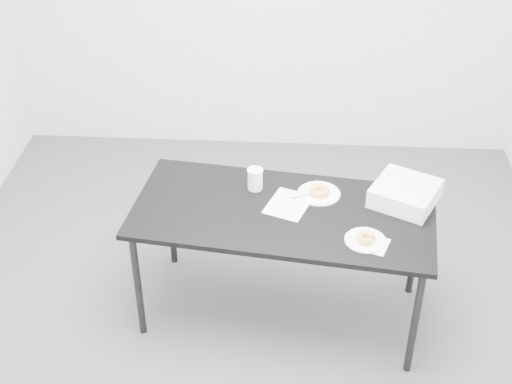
# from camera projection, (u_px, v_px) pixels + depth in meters

# --- Properties ---
(floor) EXTENTS (4.00, 4.00, 0.00)m
(floor) POSITION_uv_depth(u_px,v_px,m) (248.00, 308.00, 4.39)
(floor) COLOR #4C4C51
(floor) RESTS_ON ground
(table) EXTENTS (1.75, 0.99, 0.76)m
(table) POSITION_uv_depth(u_px,v_px,m) (283.00, 219.00, 3.98)
(table) COLOR black
(table) RESTS_ON floor
(scorecard) EXTENTS (0.30, 0.33, 0.00)m
(scorecard) POSITION_uv_depth(u_px,v_px,m) (289.00, 204.00, 3.99)
(scorecard) COLOR white
(scorecard) RESTS_ON table
(logo_patch) EXTENTS (0.06, 0.06, 0.00)m
(logo_patch) POSITION_uv_depth(u_px,v_px,m) (305.00, 196.00, 4.05)
(logo_patch) COLOR green
(logo_patch) RESTS_ON scorecard
(pen) EXTENTS (0.12, 0.06, 0.01)m
(pen) POSITION_uv_depth(u_px,v_px,m) (301.00, 196.00, 4.04)
(pen) COLOR #0E9B86
(pen) RESTS_ON scorecard
(napkin) EXTENTS (0.20, 0.20, 0.00)m
(napkin) POSITION_uv_depth(u_px,v_px,m) (373.00, 244.00, 3.70)
(napkin) COLOR white
(napkin) RESTS_ON table
(plate_near) EXTENTS (0.22, 0.22, 0.01)m
(plate_near) POSITION_uv_depth(u_px,v_px,m) (365.00, 240.00, 3.72)
(plate_near) COLOR white
(plate_near) RESTS_ON napkin
(donut_near) EXTENTS (0.14, 0.14, 0.03)m
(donut_near) POSITION_uv_depth(u_px,v_px,m) (366.00, 237.00, 3.71)
(donut_near) COLOR gold
(donut_near) RESTS_ON plate_near
(plate_far) EXTENTS (0.25, 0.25, 0.01)m
(plate_far) POSITION_uv_depth(u_px,v_px,m) (319.00, 194.00, 4.07)
(plate_far) COLOR white
(plate_far) RESTS_ON table
(donut_far) EXTENTS (0.14, 0.14, 0.04)m
(donut_far) POSITION_uv_depth(u_px,v_px,m) (319.00, 190.00, 4.06)
(donut_far) COLOR gold
(donut_far) RESTS_ON plate_far
(coffee_cup) EXTENTS (0.09, 0.09, 0.13)m
(coffee_cup) POSITION_uv_depth(u_px,v_px,m) (255.00, 179.00, 4.08)
(coffee_cup) COLOR white
(coffee_cup) RESTS_ON table
(cup_lid) EXTENTS (0.08, 0.08, 0.01)m
(cup_lid) POSITION_uv_depth(u_px,v_px,m) (324.00, 190.00, 4.09)
(cup_lid) COLOR white
(cup_lid) RESTS_ON table
(bakery_box) EXTENTS (0.45, 0.45, 0.11)m
(bakery_box) POSITION_uv_depth(u_px,v_px,m) (405.00, 193.00, 3.98)
(bakery_box) COLOR white
(bakery_box) RESTS_ON table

